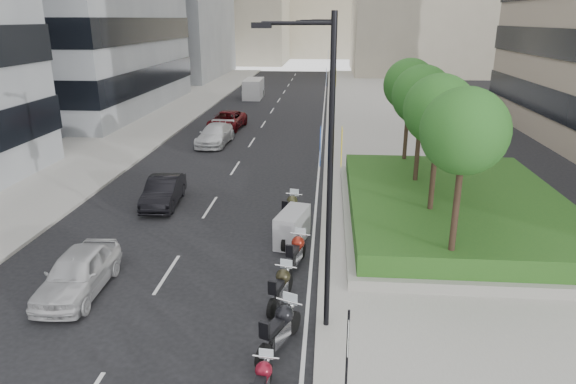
# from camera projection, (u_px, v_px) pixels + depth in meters

# --- Properties ---
(ground) EXTENTS (160.00, 160.00, 0.00)m
(ground) POSITION_uv_depth(u_px,v_px,m) (176.00, 341.00, 14.75)
(ground) COLOR black
(ground) RESTS_ON ground
(sidewalk_right) EXTENTS (10.00, 100.00, 0.15)m
(sidewalk_right) POSITION_uv_depth(u_px,v_px,m) (386.00, 130.00, 42.36)
(sidewalk_right) COLOR #9E9B93
(sidewalk_right) RESTS_ON ground
(sidewalk_left) EXTENTS (8.00, 100.00, 0.15)m
(sidewalk_left) POSITION_uv_depth(u_px,v_px,m) (139.00, 126.00, 43.95)
(sidewalk_left) COLOR #9E9B93
(sidewalk_left) RESTS_ON ground
(lane_edge) EXTENTS (0.12, 100.00, 0.01)m
(lane_edge) POSITION_uv_depth(u_px,v_px,m) (322.00, 130.00, 42.79)
(lane_edge) COLOR silver
(lane_edge) RESTS_ON ground
(lane_centre) EXTENTS (0.12, 100.00, 0.01)m
(lane_centre) POSITION_uv_depth(u_px,v_px,m) (260.00, 129.00, 43.18)
(lane_centre) COLOR silver
(lane_centre) RESTS_ON ground
(planter) EXTENTS (10.00, 14.00, 0.40)m
(planter) POSITION_uv_depth(u_px,v_px,m) (454.00, 215.00, 23.32)
(planter) COLOR gray
(planter) RESTS_ON sidewalk_right
(hedge) EXTENTS (9.40, 13.40, 0.80)m
(hedge) POSITION_uv_depth(u_px,v_px,m) (455.00, 202.00, 23.13)
(hedge) COLOR #144618
(hedge) RESTS_ON planter
(tree_0) EXTENTS (2.80, 2.80, 6.30)m
(tree_0) POSITION_uv_depth(u_px,v_px,m) (465.00, 132.00, 16.14)
(tree_0) COLOR #332319
(tree_0) RESTS_ON planter
(tree_1) EXTENTS (2.80, 2.80, 6.30)m
(tree_1) POSITION_uv_depth(u_px,v_px,m) (439.00, 110.00, 19.92)
(tree_1) COLOR #332319
(tree_1) RESTS_ON planter
(tree_2) EXTENTS (2.80, 2.80, 6.30)m
(tree_2) POSITION_uv_depth(u_px,v_px,m) (422.00, 96.00, 23.69)
(tree_2) COLOR #332319
(tree_2) RESTS_ON planter
(tree_3) EXTENTS (2.80, 2.80, 6.30)m
(tree_3) POSITION_uv_depth(u_px,v_px,m) (410.00, 85.00, 27.47)
(tree_3) COLOR #332319
(tree_3) RESTS_ON planter
(lamp_post_0) EXTENTS (2.34, 0.45, 9.00)m
(lamp_post_0) POSITION_uv_depth(u_px,v_px,m) (325.00, 166.00, 13.75)
(lamp_post_0) COLOR black
(lamp_post_0) RESTS_ON ground
(lamp_post_1) EXTENTS (2.34, 0.45, 9.00)m
(lamp_post_1) POSITION_uv_depth(u_px,v_px,m) (328.00, 86.00, 29.80)
(lamp_post_1) COLOR black
(lamp_post_1) RESTS_ON ground
(lamp_post_2) EXTENTS (2.34, 0.45, 9.00)m
(lamp_post_2) POSITION_uv_depth(u_px,v_px,m) (329.00, 62.00, 46.79)
(lamp_post_2) COLOR black
(lamp_post_2) RESTS_ON ground
(parking_sign) EXTENTS (0.06, 0.32, 2.50)m
(parking_sign) POSITION_uv_depth(u_px,v_px,m) (347.00, 349.00, 12.03)
(parking_sign) COLOR black
(parking_sign) RESTS_ON ground
(motorcycle_1) EXTENTS (0.66, 1.99, 0.99)m
(motorcycle_1) POSITION_uv_depth(u_px,v_px,m) (262.00, 384.00, 12.24)
(motorcycle_1) COLOR black
(motorcycle_1) RESTS_ON ground
(motorcycle_2) EXTENTS (1.17, 2.33, 1.23)m
(motorcycle_2) POSITION_uv_depth(u_px,v_px,m) (280.00, 328.00, 14.23)
(motorcycle_2) COLOR black
(motorcycle_2) RESTS_ON ground
(motorcycle_3) EXTENTS (0.83, 2.22, 1.12)m
(motorcycle_3) POSITION_uv_depth(u_px,v_px,m) (281.00, 287.00, 16.52)
(motorcycle_3) COLOR black
(motorcycle_3) RESTS_ON ground
(motorcycle_4) EXTENTS (0.83, 2.26, 1.14)m
(motorcycle_4) POSITION_uv_depth(u_px,v_px,m) (296.00, 252.00, 18.97)
(motorcycle_4) COLOR black
(motorcycle_4) RESTS_ON ground
(motorcycle_5) EXTENTS (1.43, 2.41, 1.37)m
(motorcycle_5) POSITION_uv_depth(u_px,v_px,m) (292.00, 227.00, 21.05)
(motorcycle_5) COLOR black
(motorcycle_5) RESTS_ON ground
(motorcycle_6) EXTENTS (0.85, 2.32, 1.17)m
(motorcycle_6) POSITION_uv_depth(u_px,v_px,m) (291.00, 209.00, 23.27)
(motorcycle_6) COLOR black
(motorcycle_6) RESTS_ON ground
(car_a) EXTENTS (1.89, 4.38, 1.47)m
(car_a) POSITION_uv_depth(u_px,v_px,m) (78.00, 272.00, 17.19)
(car_a) COLOR silver
(car_a) RESTS_ON ground
(car_b) EXTENTS (1.80, 4.34, 1.39)m
(car_b) POSITION_uv_depth(u_px,v_px,m) (163.00, 191.00, 25.37)
(car_b) COLOR black
(car_b) RESTS_ON ground
(car_c) EXTENTS (2.33, 5.12, 1.45)m
(car_c) POSITION_uv_depth(u_px,v_px,m) (215.00, 135.00, 37.62)
(car_c) COLOR silver
(car_c) RESTS_ON ground
(car_d) EXTENTS (2.83, 5.43, 1.46)m
(car_d) POSITION_uv_depth(u_px,v_px,m) (227.00, 121.00, 42.81)
(car_d) COLOR #5F0B10
(car_d) RESTS_ON ground
(delivery_van) EXTENTS (2.06, 5.19, 2.16)m
(delivery_van) POSITION_uv_depth(u_px,v_px,m) (253.00, 89.00, 59.40)
(delivery_van) COLOR silver
(delivery_van) RESTS_ON ground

